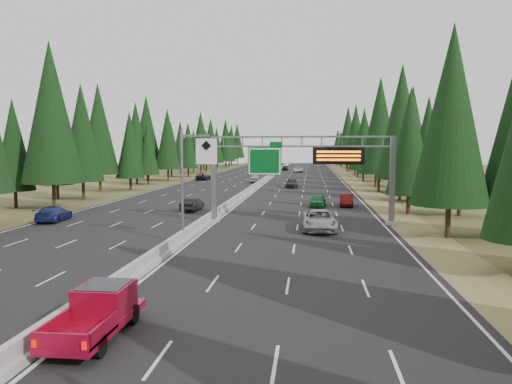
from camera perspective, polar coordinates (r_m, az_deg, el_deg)
road at (r=90.24m, az=0.43°, el=0.78°), size 32.00×260.00×0.08m
shoulder_right at (r=90.22m, az=11.76°, el=0.66°), size 3.60×260.00×0.06m
shoulder_left at (r=93.71m, az=-10.46°, el=0.85°), size 3.60×260.00×0.06m
median_barrier at (r=90.21m, az=0.43°, el=1.01°), size 0.70×260.00×0.85m
sign_gantry at (r=44.44m, az=6.05°, el=3.04°), size 16.75×0.98×7.80m
hov_sign_pole at (r=35.58m, az=-7.56°, el=1.64°), size 2.80×0.50×8.00m
tree_row_right at (r=73.74m, az=16.31°, el=6.64°), size 11.76×244.18×18.68m
tree_row_left at (r=83.75m, az=-15.69°, el=6.52°), size 12.25×244.05×18.84m
silver_minivan at (r=41.20m, az=7.25°, el=-3.22°), size 2.89×6.04×1.66m
red_pickup at (r=19.46m, az=-17.33°, el=-12.53°), size 1.88×5.27×1.72m
car_ahead_green at (r=57.47m, az=7.08°, el=-1.00°), size 2.02×4.23×1.39m
car_ahead_dkred at (r=58.54m, az=10.27°, el=-0.92°), size 1.68×4.33×1.41m
car_ahead_dkgrey at (r=84.57m, az=4.11°, el=1.00°), size 2.27×5.13×1.47m
car_ahead_white at (r=136.91m, az=4.83°, el=2.57°), size 2.55×5.47×1.52m
car_ahead_far at (r=148.60m, az=3.33°, el=2.78°), size 1.85×4.46×1.51m
car_onc_near at (r=53.92m, az=-7.30°, el=-1.41°), size 1.84×4.29×1.37m
car_onc_blue at (r=49.53m, az=-22.12°, el=-2.31°), size 2.39×5.00×1.41m
car_onc_white at (r=96.21m, az=-0.10°, el=1.53°), size 2.26×4.72×1.56m
car_onc_far at (r=105.18m, az=-6.05°, el=1.77°), size 2.36×5.11×1.42m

